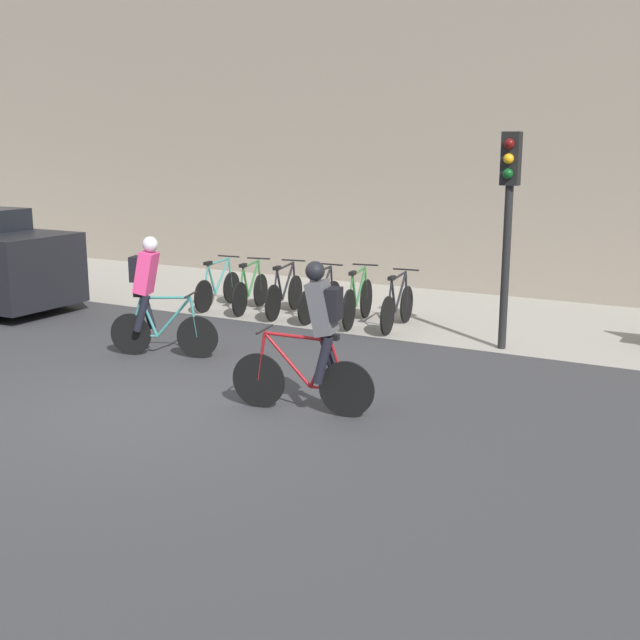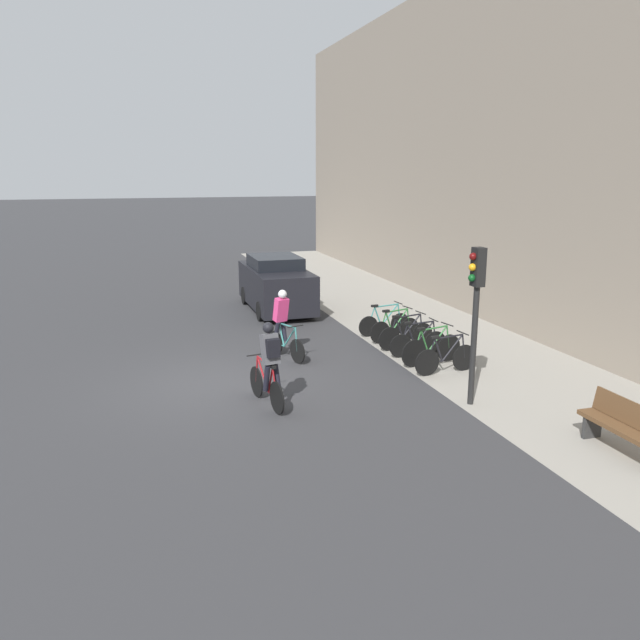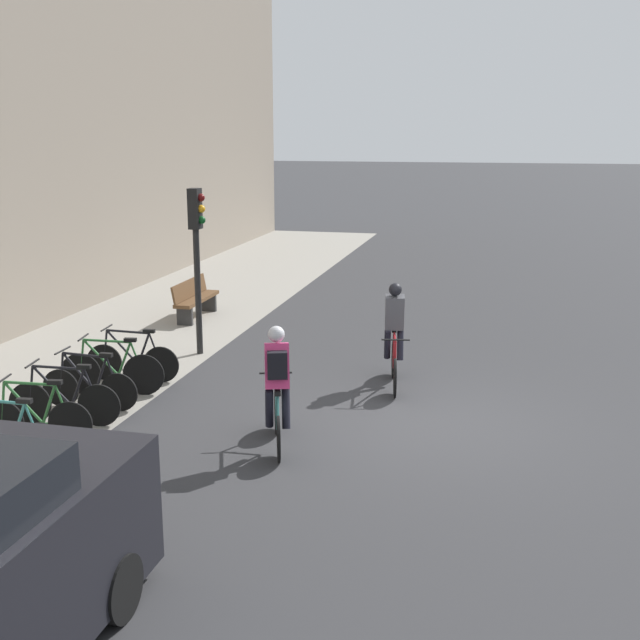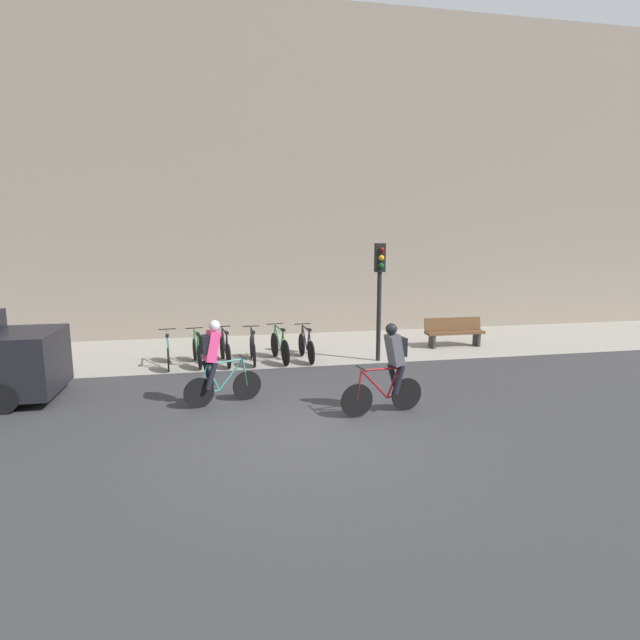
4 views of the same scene
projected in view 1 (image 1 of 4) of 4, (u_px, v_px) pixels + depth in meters
name	position (u px, v px, depth m)	size (l,w,h in m)	color
ground	(150.00, 410.00, 9.34)	(200.00, 200.00, 0.00)	#333335
kerb_strip	(387.00, 308.00, 15.12)	(44.00, 4.50, 0.01)	gray
building_facade	(444.00, 21.00, 16.13)	(44.00, 0.60, 10.87)	gray
cyclist_pink	(151.00, 292.00, 11.52)	(1.56, 0.64, 1.75)	black
cyclist_grey	(317.00, 333.00, 9.01)	(1.71, 0.55, 1.77)	black
parked_bike_0	(218.00, 288.00, 15.08)	(0.46, 1.63, 0.93)	black
parked_bike_1	(250.00, 291.00, 14.73)	(0.46, 1.57, 0.95)	black
parked_bike_2	(284.00, 294.00, 14.38)	(0.46, 1.67, 0.96)	black
parked_bike_3	(320.00, 298.00, 14.04)	(0.46, 1.60, 0.94)	black
parked_bike_4	(358.00, 301.00, 13.69)	(0.47, 1.72, 0.98)	black
parked_bike_5	(397.00, 306.00, 13.35)	(0.46, 1.66, 0.95)	black
traffic_light_pole	(509.00, 200.00, 11.63)	(0.26, 0.30, 3.20)	black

